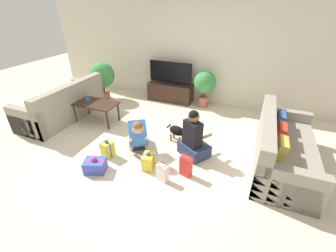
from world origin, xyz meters
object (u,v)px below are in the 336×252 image
at_px(sofa_left, 64,106).
at_px(mug, 88,99).
at_px(gift_box_b, 148,161).
at_px(dog, 179,131).
at_px(person_kneeling, 138,135).
at_px(coffee_table, 95,105).
at_px(gift_bag_b, 162,173).
at_px(tv_console, 170,92).
at_px(gift_box_c, 95,165).
at_px(gift_bag_a, 186,166).
at_px(tv, 170,74).
at_px(sofa_right, 282,149).
at_px(potted_plant_back_right, 205,84).
at_px(person_sitting, 194,140).
at_px(gift_box_a, 107,149).
at_px(potted_plant_corner_left, 102,76).

bearing_deg(sofa_left, mug, 103.27).
relative_size(sofa_left, gift_box_b, 6.56).
bearing_deg(dog, person_kneeling, 145.10).
xyz_separation_m(coffee_table, gift_box_b, (1.87, -1.05, -0.29)).
height_order(coffee_table, gift_bag_b, coffee_table).
relative_size(tv_console, gift_box_c, 3.02).
height_order(gift_box_b, gift_bag_a, gift_bag_a).
bearing_deg(dog, tv, 40.40).
xyz_separation_m(gift_bag_a, gift_bag_b, (-0.31, -0.26, -0.03)).
relative_size(tv_console, gift_bag_a, 3.25).
distance_m(sofa_left, gift_bag_b, 3.27).
distance_m(sofa_right, dog, 1.85).
bearing_deg(tv, potted_plant_back_right, -2.94).
bearing_deg(tv_console, coffee_table, -121.72).
xyz_separation_m(person_sitting, dog, (-0.39, 0.31, -0.09)).
bearing_deg(tv_console, mug, -126.57).
bearing_deg(tv, gift_box_a, -91.74).
height_order(potted_plant_back_right, gift_box_c, potted_plant_back_right).
distance_m(sofa_right, gift_box_c, 3.17).
xyz_separation_m(potted_plant_corner_left, gift_bag_b, (2.92, -2.50, -0.51)).
bearing_deg(person_kneeling, person_sitting, -20.68).
bearing_deg(gift_bag_b, tv_console, 109.60).
relative_size(gift_box_c, gift_bag_b, 1.30).
distance_m(sofa_right, gift_bag_a, 1.67).
height_order(person_kneeling, person_sitting, person_sitting).
bearing_deg(mug, gift_box_a, -40.43).
xyz_separation_m(sofa_left, person_kneeling, (2.31, -0.52, 0.02)).
bearing_deg(person_kneeling, tv, 63.84).
bearing_deg(gift_bag_b, sofa_right, 33.54).
bearing_deg(gift_box_a, tv, 88.26).
bearing_deg(potted_plant_corner_left, sofa_left, -96.08).
height_order(coffee_table, gift_box_c, coffee_table).
height_order(gift_bag_a, mug, mug).
bearing_deg(gift_box_b, potted_plant_back_right, 85.43).
relative_size(coffee_table, gift_bag_b, 3.26).
bearing_deg(potted_plant_back_right, potted_plant_corner_left, -169.47).
bearing_deg(tv_console, gift_box_a, -91.74).
xyz_separation_m(gift_box_b, gift_bag_a, (0.65, 0.06, 0.05)).
distance_m(sofa_left, gift_box_c, 2.36).
relative_size(potted_plant_corner_left, person_sitting, 1.12).
height_order(tv_console, person_kneeling, person_kneeling).
distance_m(coffee_table, potted_plant_back_right, 2.76).
bearing_deg(sofa_left, gift_box_b, 71.36).
bearing_deg(sofa_left, tv_console, 134.72).
xyz_separation_m(potted_plant_back_right, gift_box_c, (-1.01, -3.24, -0.52)).
distance_m(person_sitting, gift_box_c, 1.76).
xyz_separation_m(tv, gift_box_c, (-0.04, -3.29, -0.65)).
bearing_deg(sofa_left, gift_box_c, 55.33).
distance_m(gift_box_a, gift_bag_a, 1.49).
distance_m(potted_plant_back_right, gift_bag_b, 3.06).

